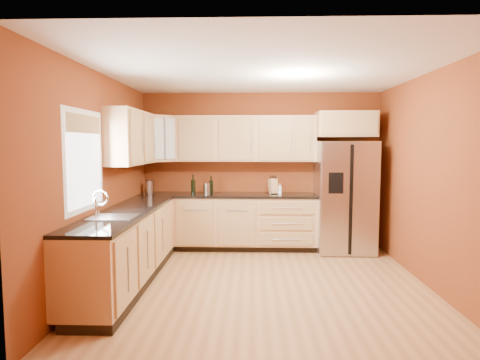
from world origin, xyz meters
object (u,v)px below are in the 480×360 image
at_px(knife_block, 273,186).
at_px(soap_dispenser, 280,189).
at_px(wine_bottle_a, 211,185).
at_px(refrigerator, 344,197).
at_px(canister_left, 207,189).

distance_m(knife_block, soap_dispenser, 0.15).
bearing_deg(soap_dispenser, wine_bottle_a, 176.82).
relative_size(refrigerator, canister_left, 9.94).
distance_m(refrigerator, canister_left, 2.23).
xyz_separation_m(refrigerator, canister_left, (-2.23, -0.01, 0.12)).
height_order(refrigerator, knife_block, refrigerator).
height_order(refrigerator, canister_left, refrigerator).
relative_size(wine_bottle_a, knife_block, 1.22).
relative_size(canister_left, soap_dispenser, 1.03).
bearing_deg(knife_block, soap_dispenser, -67.50).
height_order(knife_block, soap_dispenser, knife_block).
distance_m(refrigerator, wine_bottle_a, 2.18).
bearing_deg(canister_left, wine_bottle_a, 60.24).
xyz_separation_m(knife_block, soap_dispenser, (0.10, -0.10, -0.04)).
bearing_deg(soap_dispenser, knife_block, 137.11).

